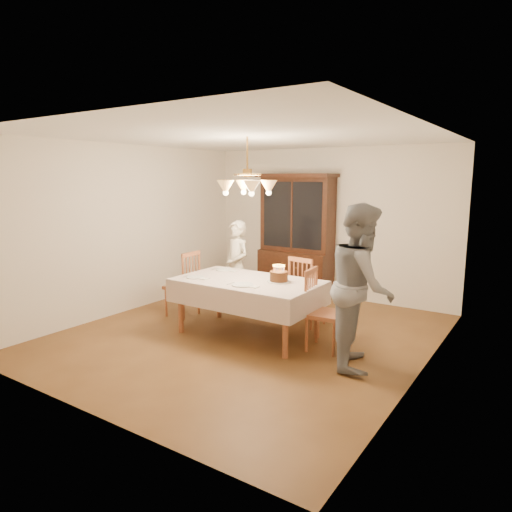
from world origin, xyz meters
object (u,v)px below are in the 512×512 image
Objects in this scene: dining_table at (248,285)px; chair_far_side at (307,295)px; elderly_woman at (237,266)px; china_hutch at (296,238)px; birthday_cake at (279,277)px.

chair_far_side is at bearing 61.20° from dining_table.
elderly_woman is at bearing 179.42° from chair_far_side.
chair_far_side is 0.70× the size of elderly_woman.
china_hutch is 2.16× the size of chair_far_side.
elderly_woman reaches higher than chair_far_side.
china_hutch is 2.33m from birthday_cake.
china_hutch is 7.20× the size of birthday_cake.
chair_far_side reaches higher than dining_table.
elderly_woman is (-0.79, 0.85, 0.04)m from dining_table.
china_hutch is 1.47m from elderly_woman.
chair_far_side is (0.96, -1.42, -0.60)m from china_hutch.
dining_table is 0.88× the size of china_hutch.
dining_table is 1.32× the size of elderly_woman.
chair_far_side is 1.28m from elderly_woman.
birthday_cake is (1.19, -0.72, 0.11)m from elderly_woman.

